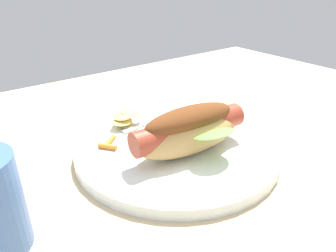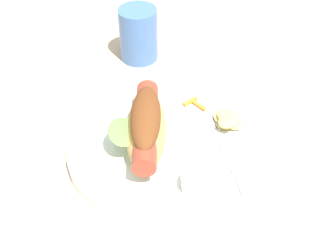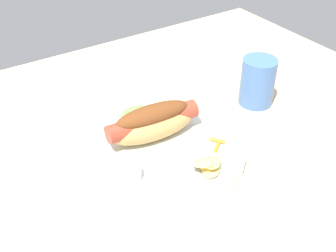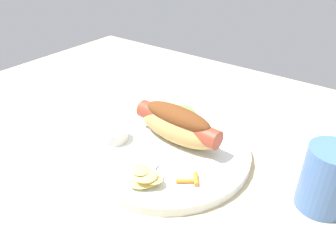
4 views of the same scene
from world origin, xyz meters
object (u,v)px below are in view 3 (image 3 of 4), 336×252
object	(u,v)px
sauce_ramekin	(125,173)
fork	(172,181)
knife	(159,179)
carrot_garnish	(217,143)
hot_dog	(153,122)
chips_pile	(209,165)
plate	(161,150)
drinking_cup	(258,82)

from	to	relation	value
sauce_ramekin	fork	distance (cm)	7.54
knife	carrot_garnish	distance (cm)	13.56
hot_dog	fork	xyz separation A→B (cm)	(3.53, 11.59, -3.17)
chips_pile	knife	bearing A→B (deg)	-17.45
plate	fork	bearing A→B (deg)	68.59
chips_pile	carrot_garnish	distance (cm)	7.03
knife	hot_dog	bearing A→B (deg)	51.19
plate	carrot_garnish	distance (cm)	9.96
sauce_ramekin	chips_pile	xyz separation A→B (cm)	(-12.32, 5.72, 0.08)
hot_dog	carrot_garnish	bearing A→B (deg)	-40.08
sauce_ramekin	chips_pile	size ratio (longest dim) A/B	0.81
sauce_ramekin	knife	distance (cm)	5.38
sauce_ramekin	fork	xyz separation A→B (cm)	(-5.79, 4.75, -0.90)
carrot_garnish	drinking_cup	distance (cm)	19.08
hot_dog	carrot_garnish	xyz separation A→B (cm)	(-8.34, 8.07, -3.01)
hot_dog	sauce_ramekin	distance (cm)	11.78
knife	drinking_cup	distance (cm)	32.16
hot_dog	knife	size ratio (longest dim) A/B	1.18
chips_pile	drinking_cup	xyz separation A→B (cm)	(-22.19, -12.92, 2.20)
hot_dog	sauce_ramekin	xyz separation A→B (cm)	(9.32, 6.84, -2.26)
sauce_ramekin	drinking_cup	xyz separation A→B (cm)	(-34.52, -7.20, 2.28)
chips_pile	carrot_garnish	world-z (taller)	chips_pile
plate	knife	world-z (taller)	knife
fork	knife	xyz separation A→B (cm)	(1.54, -1.57, -0.02)
knife	drinking_cup	world-z (taller)	drinking_cup
sauce_ramekin	fork	bearing A→B (deg)	140.62
hot_dog	carrot_garnish	distance (cm)	11.99
fork	plate	bearing A→B (deg)	59.15
fork	chips_pile	xyz separation A→B (cm)	(-6.54, 0.97, 0.98)
hot_dog	drinking_cup	bearing A→B (deg)	4.78
chips_pile	hot_dog	bearing A→B (deg)	-76.56
carrot_garnish	knife	bearing A→B (deg)	8.27
chips_pile	drinking_cup	distance (cm)	25.77
sauce_ramekin	fork	world-z (taller)	sauce_ramekin
carrot_garnish	chips_pile	bearing A→B (deg)	40.05
knife	plate	bearing A→B (deg)	42.97
fork	carrot_garnish	size ratio (longest dim) A/B	4.26
fork	drinking_cup	xyz separation A→B (cm)	(-28.73, -11.94, 3.18)
chips_pile	drinking_cup	size ratio (longest dim) A/B	0.63
plate	knife	xyz separation A→B (cm)	(4.89, 6.96, 0.98)
knife	chips_pile	bearing A→B (deg)	-29.42
plate	chips_pile	distance (cm)	10.21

